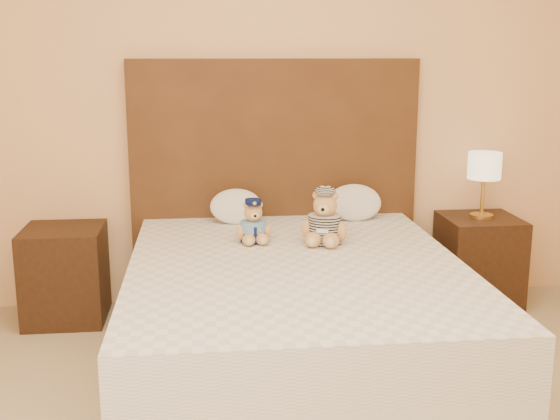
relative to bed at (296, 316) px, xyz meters
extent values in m
cube|color=#F3BF84|center=(0.00, 1.05, 1.07)|extent=(4.00, 0.04, 2.70)
cube|color=white|center=(0.00, 0.00, -0.13)|extent=(1.60, 2.00, 0.30)
cube|color=white|center=(0.00, 0.00, 0.15)|extent=(1.60, 2.00, 0.25)
cube|color=#4E3017|center=(0.00, 1.01, 0.47)|extent=(1.75, 0.08, 1.50)
cube|color=#331C10|center=(-1.25, 0.80, 0.00)|extent=(0.45, 0.45, 0.55)
cube|color=#331C10|center=(1.25, 0.80, 0.00)|extent=(0.45, 0.45, 0.55)
cylinder|color=gold|center=(1.25, 0.80, 0.28)|extent=(0.14, 0.14, 0.02)
cylinder|color=gold|center=(1.25, 0.80, 0.41)|extent=(0.02, 0.02, 0.26)
cylinder|color=#F1E4BD|center=(1.25, 0.80, 0.59)|extent=(0.20, 0.20, 0.16)
ellipsoid|color=white|center=(-0.25, 0.83, 0.38)|extent=(0.31, 0.20, 0.22)
ellipsoid|color=white|center=(0.46, 0.83, 0.39)|extent=(0.33, 0.21, 0.23)
camera|label=1|loc=(-0.44, -3.21, 1.26)|focal=45.00mm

